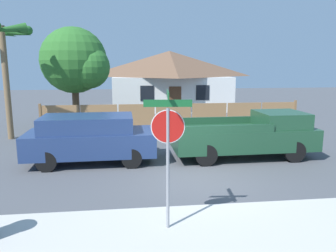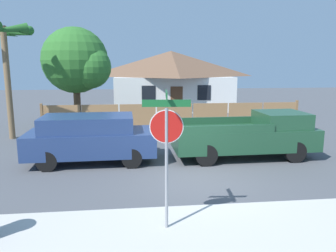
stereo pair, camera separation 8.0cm
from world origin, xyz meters
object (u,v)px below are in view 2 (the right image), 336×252
at_px(house, 171,79).
at_px(palm_tree, 4,41).
at_px(orange_pickup, 249,135).
at_px(oak_tree, 78,62).
at_px(stop_sign, 166,137).
at_px(red_suv, 91,137).

height_order(house, palm_tree, palm_tree).
relative_size(house, orange_pickup, 1.82).
bearing_deg(oak_tree, palm_tree, -132.02).
height_order(house, stop_sign, house).
distance_m(oak_tree, red_suv, 8.29).
distance_m(house, palm_tree, 14.37).
xyz_separation_m(oak_tree, red_suv, (1.49, -7.67, -2.77)).
bearing_deg(house, oak_tree, -129.28).
relative_size(oak_tree, red_suv, 1.23).
relative_size(house, oak_tree, 1.74).
distance_m(palm_tree, orange_pickup, 11.87).
distance_m(house, stop_sign, 20.77).
bearing_deg(palm_tree, house, 49.90).
xyz_separation_m(palm_tree, orange_pickup, (10.31, -4.51, -3.77)).
bearing_deg(orange_pickup, oak_tree, 133.24).
bearing_deg(palm_tree, stop_sign, -56.12).
xyz_separation_m(house, stop_sign, (-2.61, -20.60, -0.39)).
bearing_deg(red_suv, palm_tree, 132.74).
bearing_deg(orange_pickup, red_suv, 179.01).
relative_size(oak_tree, palm_tree, 1.05).
distance_m(house, red_suv, 16.19).
relative_size(red_suv, orange_pickup, 0.85).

